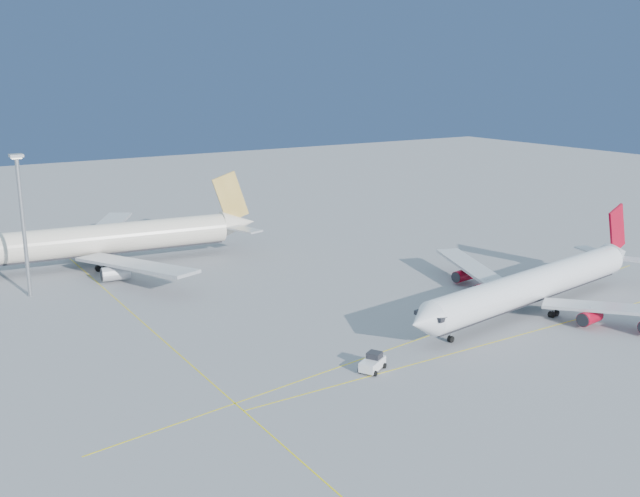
{
  "coord_description": "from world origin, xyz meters",
  "views": [
    {
      "loc": [
        -74.49,
        -85.95,
        40.08
      ],
      "look_at": [
        -3.4,
        26.47,
        7.0
      ],
      "focal_mm": 40.0,
      "sensor_mm": 36.0,
      "label": 1
    }
  ],
  "objects_px": {
    "airliner_virgin": "(537,284)",
    "pushback_tug": "(373,362)",
    "airliner_etihad": "(99,240)",
    "light_mast": "(22,214)"
  },
  "relations": [
    {
      "from": "airliner_virgin",
      "to": "pushback_tug",
      "type": "bearing_deg",
      "value": 179.57
    },
    {
      "from": "airliner_etihad",
      "to": "light_mast",
      "type": "distance_m",
      "value": 24.27
    },
    {
      "from": "airliner_virgin",
      "to": "pushback_tug",
      "type": "xyz_separation_m",
      "value": [
        -38.84,
        -5.45,
        -3.55
      ]
    },
    {
      "from": "airliner_virgin",
      "to": "pushback_tug",
      "type": "distance_m",
      "value": 39.38
    },
    {
      "from": "airliner_virgin",
      "to": "pushback_tug",
      "type": "height_order",
      "value": "airliner_virgin"
    },
    {
      "from": "pushback_tug",
      "to": "airliner_virgin",
      "type": "bearing_deg",
      "value": -20.66
    },
    {
      "from": "airliner_virgin",
      "to": "pushback_tug",
      "type": "relative_size",
      "value": 12.93
    },
    {
      "from": "airliner_virgin",
      "to": "airliner_etihad",
      "type": "xyz_separation_m",
      "value": [
        -55.24,
        69.61,
        0.92
      ]
    },
    {
      "from": "airliner_virgin",
      "to": "light_mast",
      "type": "height_order",
      "value": "light_mast"
    },
    {
      "from": "airliner_etihad",
      "to": "pushback_tug",
      "type": "relative_size",
      "value": 14.5
    }
  ]
}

